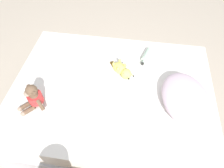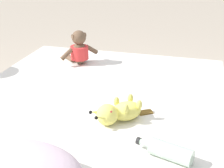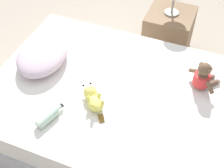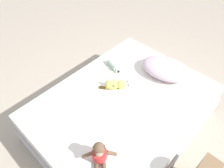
% 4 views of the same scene
% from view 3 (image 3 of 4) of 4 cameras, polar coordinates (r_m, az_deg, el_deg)
% --- Properties ---
extents(ground_plane, '(16.00, 16.00, 0.00)m').
position_cam_3_polar(ground_plane, '(2.69, 0.00, -7.80)').
color(ground_plane, '#B7A893').
extents(bed, '(1.43, 1.90, 0.48)m').
position_cam_3_polar(bed, '(2.50, 0.00, -4.64)').
color(bed, '#B2B2B7').
rests_on(bed, ground_plane).
extents(pillow, '(0.63, 0.50, 0.15)m').
position_cam_3_polar(pillow, '(2.55, -12.81, 5.53)').
color(pillow, silver).
rests_on(pillow, bed).
extents(plush_monkey, '(0.26, 0.26, 0.24)m').
position_cam_3_polar(plush_monkey, '(2.36, 16.61, 1.20)').
color(plush_monkey, brown).
rests_on(plush_monkey, bed).
extents(plush_yellow_creature, '(0.27, 0.27, 0.10)m').
position_cam_3_polar(plush_yellow_creature, '(2.19, -3.52, -2.73)').
color(plush_yellow_creature, '#EAE066').
rests_on(plush_yellow_creature, bed).
extents(glass_bottle, '(0.23, 0.11, 0.07)m').
position_cam_3_polar(glass_bottle, '(2.14, -11.86, -6.07)').
color(glass_bottle, '#B2D1B7').
rests_on(glass_bottle, bed).
extents(nightstand, '(0.45, 0.45, 0.50)m').
position_cam_3_polar(nightstand, '(3.24, 10.39, 9.15)').
color(nightstand, '#846647').
rests_on(nightstand, ground_plane).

